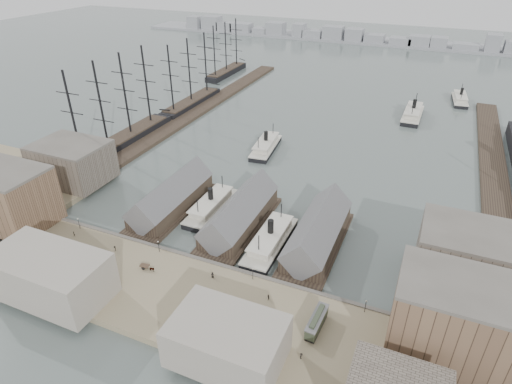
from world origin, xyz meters
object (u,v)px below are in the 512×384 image
at_px(horse_cart_left, 63,251).
at_px(horse_cart_right, 262,318).
at_px(tram, 317,322).
at_px(horse_cart_center, 149,268).
at_px(ferry_docked_west, 211,206).

height_order(horse_cart_left, horse_cart_right, horse_cart_left).
relative_size(tram, horse_cart_left, 2.18).
bearing_deg(horse_cart_right, horse_cart_center, 59.82).
relative_size(ferry_docked_west, horse_cart_right, 5.71).
xyz_separation_m(ferry_docked_west, horse_cart_right, (35.79, -40.60, 0.50)).
distance_m(ferry_docked_west, horse_cart_left, 48.33).
bearing_deg(horse_cart_center, horse_cart_left, 91.49).
bearing_deg(horse_cart_center, tram, -98.11).
relative_size(ferry_docked_west, horse_cart_center, 5.57).
bearing_deg(horse_cart_right, horse_cart_left, 66.26).
distance_m(ferry_docked_west, horse_cart_center, 36.18).
xyz_separation_m(ferry_docked_west, tram, (48.49, -37.77, 1.61)).
height_order(ferry_docked_west, horse_cart_center, ferry_docked_west).
bearing_deg(tram, ferry_docked_west, 145.44).
bearing_deg(horse_cart_center, ferry_docked_west, -5.94).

